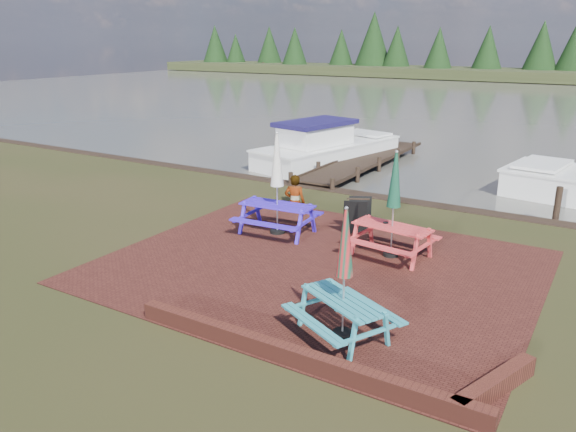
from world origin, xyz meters
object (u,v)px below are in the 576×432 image
Objects in this scene: picnic_table_blue at (277,200)px; jetty at (363,161)px; boat_jetty at (326,149)px; picnic_table_red at (393,221)px; person at (295,175)px; picnic_table_teal at (344,293)px; chalkboard at (357,215)px.

picnic_table_blue reaches higher than jetty.
picnic_table_blue is 0.35× the size of boat_jetty.
picnic_table_red is 3.07m from picnic_table_blue.
boat_jetty is 6.71m from person.
jetty is at bearing 139.86° from picnic_table_teal.
boat_jetty is at bearing 106.09° from picnic_table_blue.
picnic_table_red is 0.95× the size of picnic_table_blue.
person reaches higher than jetty.
picnic_table_red is 1.40× the size of person.
chalkboard reaches higher than jetty.
picnic_table_teal is 14.52m from boat_jetty.
picnic_table_teal reaches higher than chalkboard.
jetty is (-3.29, 7.80, -0.36)m from chalkboard.
picnic_table_red reaches higher than jetty.
jetty is (-1.56, 8.88, -0.79)m from picnic_table_blue.
picnic_table_blue is at bearing 161.46° from picnic_table_teal.
picnic_table_red reaches higher than boat_jetty.
chalkboard is 3.18m from person.
jetty is at bearing 124.90° from picnic_table_red.
picnic_table_blue is at bearing -172.49° from picnic_table_red.
jetty is at bearing -102.31° from person.
picnic_table_blue is 9.51m from boat_jetty.
picnic_table_red is 4.85m from person.
picnic_table_blue reaches higher than chalkboard.
person is at bearing 153.66° from picnic_table_teal.
picnic_table_red is at bearing 126.74° from picnic_table_teal.
picnic_table_blue is 2.81m from person.
picnic_table_blue is (-3.70, 3.81, 0.12)m from picnic_table_teal.
picnic_table_red is at bearing 130.32° from person.
picnic_table_red is at bearing -64.12° from chalkboard.
picnic_table_blue is at bearing 94.22° from person.
chalkboard is 8.48m from jetty.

